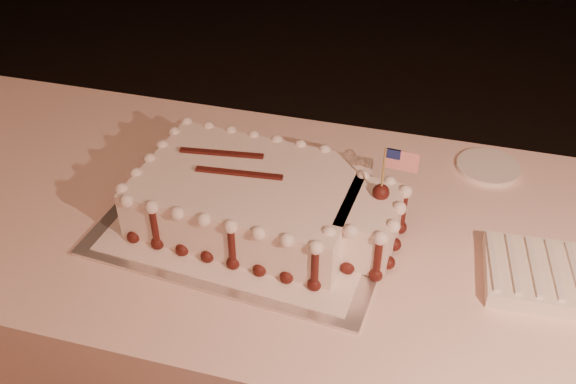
% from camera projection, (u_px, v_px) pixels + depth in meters
% --- Properties ---
extents(room_shell, '(6.10, 8.10, 2.90)m').
position_uv_depth(room_shell, '(320.00, 94.00, 0.43)').
color(room_shell, black).
rests_on(room_shell, ground).
extents(banquet_table, '(2.40, 0.80, 0.75)m').
position_uv_depth(banquet_table, '(363.00, 354.00, 1.52)').
color(banquet_table, '#FFD3C5').
rests_on(banquet_table, ground).
extents(cake_board, '(0.61, 0.48, 0.01)m').
position_uv_depth(cake_board, '(251.00, 219.00, 1.33)').
color(cake_board, silver).
rests_on(cake_board, banquet_table).
extents(doily, '(0.55, 0.43, 0.00)m').
position_uv_depth(doily, '(251.00, 217.00, 1.32)').
color(doily, white).
rests_on(doily, cake_board).
extents(sheet_cake, '(0.56, 0.35, 0.22)m').
position_uv_depth(sheet_cake, '(264.00, 200.00, 1.28)').
color(sheet_cake, white).
rests_on(sheet_cake, doily).
extents(napkin_stack, '(0.25, 0.19, 0.04)m').
position_uv_depth(napkin_stack, '(552.00, 276.00, 1.18)').
color(napkin_stack, white).
rests_on(napkin_stack, banquet_table).
extents(side_plate, '(0.14, 0.14, 0.01)m').
position_uv_depth(side_plate, '(488.00, 167.00, 1.47)').
color(side_plate, white).
rests_on(side_plate, banquet_table).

